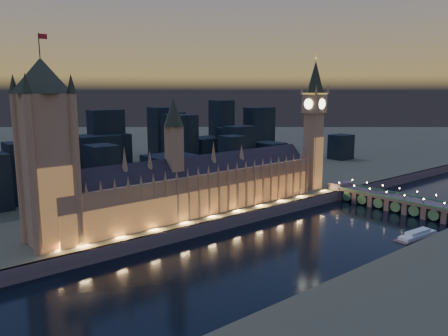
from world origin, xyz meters
TOP-DOWN VIEW (x-y plane):
  - ground_plane at (0.00, 0.00)m, footprint 2000.00×2000.00m
  - north_bank at (0.00, 520.00)m, footprint 2000.00×960.00m
  - embankment_wall at (0.00, 41.00)m, footprint 2000.00×2.50m
  - palace_of_westminster at (-11.56, 61.75)m, footprint 202.00×24.32m
  - victoria_tower at (-110.00, 61.92)m, footprint 31.68×31.68m
  - elizabeth_tower at (108.00, 61.93)m, footprint 18.00×18.00m
  - westminster_bridge at (125.87, -3.44)m, footprint 19.70×113.00m
  - river_boat at (77.13, -47.95)m, footprint 38.55×11.87m
  - city_backdrop at (38.82, 247.34)m, footprint 469.60×215.63m

SIDE VIEW (x-z plane):
  - ground_plane at x=0.00m, z-range 0.00..0.00m
  - river_boat at x=77.13m, z-range -0.69..3.81m
  - north_bank at x=0.00m, z-range 0.00..8.00m
  - embankment_wall at x=0.00m, z-range 0.00..8.00m
  - westminster_bridge at x=125.87m, z-range -1.97..13.93m
  - palace_of_westminster at x=-11.56m, z-range -12.63..65.37m
  - city_backdrop at x=38.82m, z-range -8.66..71.01m
  - victoria_tower at x=-110.00m, z-range 7.35..118.27m
  - elizabeth_tower at x=108.00m, z-range 14.58..127.58m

